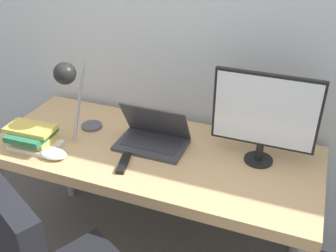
# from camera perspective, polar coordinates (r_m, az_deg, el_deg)

# --- Properties ---
(wall_back) EXTENTS (8.00, 0.05, 2.60)m
(wall_back) POSITION_cam_1_polar(r_m,az_deg,el_deg) (2.15, 1.94, 14.54)
(wall_back) COLOR silver
(wall_back) RESTS_ON ground_plane
(desk) EXTENTS (1.69, 0.71, 0.76)m
(desk) POSITION_cam_1_polar(r_m,az_deg,el_deg) (2.06, -2.25, -4.91)
(desk) COLOR tan
(desk) RESTS_ON ground_plane
(laptop) EXTENTS (0.36, 0.23, 0.22)m
(laptop) POSITION_cam_1_polar(r_m,az_deg,el_deg) (2.04, -2.23, -1.59)
(laptop) COLOR #38383D
(laptop) RESTS_ON desk
(monitor) EXTENTS (0.49, 0.14, 0.46)m
(monitor) POSITION_cam_1_polar(r_m,az_deg,el_deg) (1.86, 13.86, 1.67)
(monitor) COLOR black
(monitor) RESTS_ON desk
(desk_lamp) EXTENTS (0.11, 0.29, 0.45)m
(desk_lamp) POSITION_cam_1_polar(r_m,az_deg,el_deg) (2.00, -14.06, 6.05)
(desk_lamp) COLOR #4C4C51
(desk_lamp) RESTS_ON desk
(book_stack) EXTENTS (0.28, 0.20, 0.11)m
(book_stack) POSITION_cam_1_polar(r_m,az_deg,el_deg) (2.14, -19.02, -1.49)
(book_stack) COLOR silver
(book_stack) RESTS_ON desk
(tv_remote) EXTENTS (0.07, 0.16, 0.02)m
(tv_remote) POSITION_cam_1_polar(r_m,az_deg,el_deg) (1.92, -6.50, -5.43)
(tv_remote) COLOR black
(tv_remote) RESTS_ON desk
(game_controller) EXTENTS (0.15, 0.09, 0.04)m
(game_controller) POSITION_cam_1_polar(r_m,az_deg,el_deg) (2.04, -16.36, -3.89)
(game_controller) COLOR white
(game_controller) RESTS_ON desk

